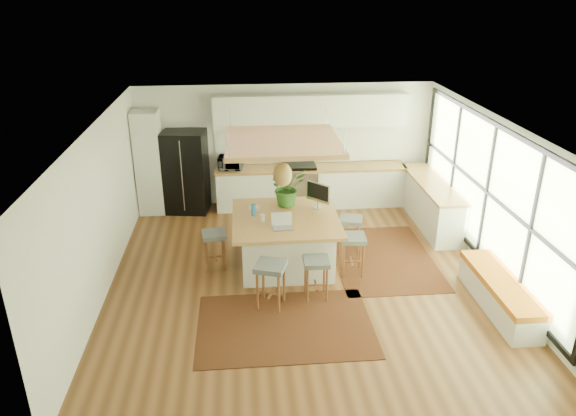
{
  "coord_description": "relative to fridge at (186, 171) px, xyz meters",
  "views": [
    {
      "loc": [
        -0.97,
        -8.03,
        4.76
      ],
      "look_at": [
        -0.2,
        0.5,
        1.1
      ],
      "focal_mm": 33.51,
      "sensor_mm": 36.0,
      "label": 1
    }
  ],
  "objects": [
    {
      "name": "stool_left_side",
      "position": [
        0.69,
        -2.67,
        -0.57
      ],
      "size": [
        0.46,
        0.46,
        0.69
      ],
      "primitive_type": null,
      "rotation": [
        0.0,
        0.0,
        -1.44
      ],
      "color": "#4D5255",
      "rests_on": "floor"
    },
    {
      "name": "rug_near",
      "position": [
        1.77,
        -4.55,
        -0.92
      ],
      "size": [
        2.6,
        1.8,
        0.01
      ],
      "primitive_type": "cube",
      "color": "black",
      "rests_on": "floor"
    },
    {
      "name": "rug_right",
      "position": [
        3.75,
        -2.61,
        -0.92
      ],
      "size": [
        1.8,
        2.6,
        0.01
      ],
      "primitive_type": "cube",
      "color": "black",
      "rests_on": "floor"
    },
    {
      "name": "ceiling_panel",
      "position": [
        1.89,
        -2.76,
        1.12
      ],
      "size": [
        1.86,
        1.86,
        0.8
      ],
      "primitive_type": null,
      "color": "#996836",
      "rests_on": "ceiling"
    },
    {
      "name": "right_counter_base",
      "position": [
        5.12,
        -1.16,
        -0.49
      ],
      "size": [
        0.6,
        2.5,
        0.88
      ],
      "primitive_type": "cube",
      "color": "silver",
      "rests_on": "floor"
    },
    {
      "name": "upper_cabinets",
      "position": [
        2.74,
        0.16,
        1.22
      ],
      "size": [
        4.2,
        0.34,
        0.7
      ],
      "primitive_type": "cube",
      "color": "silver",
      "rests_on": "wall_back"
    },
    {
      "name": "wall_right",
      "position": [
        5.44,
        -3.16,
        0.42
      ],
      "size": [
        0.0,
        7.0,
        7.0
      ],
      "primitive_type": "plane",
      "rotation": [
        1.57,
        0.0,
        -1.57
      ],
      "color": "silver",
      "rests_on": "ground"
    },
    {
      "name": "stool_right_back",
      "position": [
        3.19,
        -2.29,
        -0.57
      ],
      "size": [
        0.5,
        0.5,
        0.7
      ],
      "primitive_type": null,
      "rotation": [
        0.0,
        0.0,
        1.32
      ],
      "color": "#4D5255",
      "rests_on": "floor"
    },
    {
      "name": "wall_back",
      "position": [
        2.19,
        0.34,
        0.42
      ],
      "size": [
        6.5,
        0.0,
        6.5
      ],
      "primitive_type": "plane",
      "rotation": [
        1.57,
        0.0,
        0.0
      ],
      "color": "silver",
      "rests_on": "ground"
    },
    {
      "name": "island_plant",
      "position": [
        2.02,
        -2.12,
        0.28
      ],
      "size": [
        0.89,
        0.92,
        0.55
      ],
      "primitive_type": "imported",
      "rotation": [
        0.0,
        0.0,
        0.47
      ],
      "color": "#1E4C19",
      "rests_on": "island"
    },
    {
      "name": "right_counter_top",
      "position": [
        5.12,
        -1.16,
        -0.03
      ],
      "size": [
        0.64,
        2.54,
        0.05
      ],
      "primitive_type": "cube",
      "color": "#996836",
      "rests_on": "right_counter_base"
    },
    {
      "name": "stool_right_front",
      "position": [
        3.06,
        -3.1,
        -0.57
      ],
      "size": [
        0.46,
        0.46,
        0.72
      ],
      "primitive_type": null,
      "rotation": [
        0.0,
        0.0,
        1.5
      ],
      "color": "#4D5255",
      "rests_on": "floor"
    },
    {
      "name": "pantry",
      "position": [
        -0.76,
        0.02,
        0.2
      ],
      "size": [
        0.55,
        0.6,
        2.25
      ],
      "primitive_type": "cube",
      "color": "silver",
      "rests_on": "floor"
    },
    {
      "name": "wall_front",
      "position": [
        2.19,
        -6.66,
        0.42
      ],
      "size": [
        6.5,
        0.0,
        6.5
      ],
      "primitive_type": "plane",
      "rotation": [
        -1.57,
        0.0,
        0.0
      ],
      "color": "silver",
      "rests_on": "ground"
    },
    {
      "name": "floor",
      "position": [
        2.19,
        -3.16,
        -0.93
      ],
      "size": [
        7.0,
        7.0,
        0.0
      ],
      "primitive_type": "plane",
      "color": "#563118",
      "rests_on": "ground"
    },
    {
      "name": "back_counter_base",
      "position": [
        2.74,
        0.02,
        -0.49
      ],
      "size": [
        4.2,
        0.6,
        0.88
      ],
      "primitive_type": "cube",
      "color": "silver",
      "rests_on": "floor"
    },
    {
      "name": "island_bottle_1",
      "position": [
        1.54,
        -2.81,
        0.1
      ],
      "size": [
        0.07,
        0.07,
        0.19
      ],
      "primitive_type": "cylinder",
      "color": "silver",
      "rests_on": "island"
    },
    {
      "name": "island_bottle_0",
      "position": [
        1.39,
        -2.56,
        0.1
      ],
      "size": [
        0.07,
        0.07,
        0.19
      ],
      "primitive_type": "cylinder",
      "color": "#2D6FB5",
      "rests_on": "island"
    },
    {
      "name": "window_wall",
      "position": [
        5.41,
        -3.16,
        0.47
      ],
      "size": [
        0.1,
        6.2,
        2.6
      ],
      "primitive_type": null,
      "color": "black",
      "rests_on": "wall_right"
    },
    {
      "name": "range",
      "position": [
        2.49,
        0.02,
        -0.43
      ],
      "size": [
        0.76,
        0.62,
        1.0
      ],
      "primitive_type": null,
      "color": "#A5A5AA",
      "rests_on": "floor"
    },
    {
      "name": "monitor",
      "position": [
        2.56,
        -2.3,
        0.26
      ],
      "size": [
        0.5,
        0.5,
        0.48
      ],
      "primitive_type": null,
      "rotation": [
        0.0,
        0.0,
        -0.8
      ],
      "color": "#A5A5AA",
      "rests_on": "island"
    },
    {
      "name": "wall_left",
      "position": [
        -1.06,
        -3.16,
        0.42
      ],
      "size": [
        0.0,
        7.0,
        7.0
      ],
      "primitive_type": "plane",
      "rotation": [
        1.57,
        0.0,
        1.57
      ],
      "color": "silver",
      "rests_on": "ground"
    },
    {
      "name": "stool_near_right",
      "position": [
        2.34,
        -3.79,
        -0.57
      ],
      "size": [
        0.41,
        0.41,
        0.68
      ],
      "primitive_type": null,
      "rotation": [
        0.0,
        0.0,
        -0.02
      ],
      "color": "#4D5255",
      "rests_on": "floor"
    },
    {
      "name": "ceiling",
      "position": [
        2.19,
        -3.16,
        1.78
      ],
      "size": [
        7.0,
        7.0,
        0.0
      ],
      "primitive_type": "plane",
      "rotation": [
        3.14,
        0.0,
        0.0
      ],
      "color": "white",
      "rests_on": "ground"
    },
    {
      "name": "microwave",
      "position": [
        0.97,
        0.03,
        0.18
      ],
      "size": [
        0.56,
        0.35,
        0.36
      ],
      "primitive_type": "imported",
      "rotation": [
        0.0,
        0.0,
        -0.11
      ],
      "color": "#A5A5AA",
      "rests_on": "back_counter_top"
    },
    {
      "name": "stool_near_left",
      "position": [
        1.6,
        -3.99,
        -0.57
      ],
      "size": [
        0.56,
        0.56,
        0.75
      ],
      "primitive_type": null,
      "rotation": [
        0.0,
        0.0,
        -0.32
      ],
      "color": "#4D5255",
      "rests_on": "floor"
    },
    {
      "name": "window_bench",
      "position": [
        5.14,
        -4.36,
        -0.68
      ],
      "size": [
        0.52,
        2.0,
        0.5
      ],
      "primitive_type": null,
      "color": "silver",
      "rests_on": "floor"
    },
    {
      "name": "island",
      "position": [
        1.94,
        -2.66,
        -0.46
      ],
      "size": [
        1.85,
        1.85,
        0.93
      ],
      "primitive_type": null,
      "color": "#996836",
      "rests_on": "floor"
    },
    {
      "name": "island_bowl",
      "position": [
        1.42,
        -2.29,
        0.03
      ],
      "size": [
        0.2,
        0.2,
        0.05
      ],
      "primitive_type": "imported",
      "rotation": [
        0.0,
        0.0,
        -0.02
      ],
      "color": "white",
      "rests_on": "island"
    },
    {
      "name": "back_counter_top",
      "position": [
        2.74,
        0.02,
        -0.03
      ],
      "size": [
        4.24,
        0.64,
        0.05
      ],
      "primitive_type": "cube",
      "color": "#996836",
      "rests_on": "back_counter_base"
    },
    {
      "name": "backsplash",
      "position": [
        2.74,
        0.32,
        0.43
      ],
      "size": [
        4.2,
        0.02,
        0.8
      ],
      "primitive_type": "cube",
      "color": "white",
      "rests_on": "wall_back"
    },
    {
      "name": "laptop",
      "position": [
        1.86,
        -3.12,
        0.12
      ],
      "size": [
        0.37,
        0.39,
        0.26
      ],
      "primitive_type": null,
      "rotation": [
        0.0,
        0.0,
        0.07
      ],
      "color": "#A5A5AA",
      "rests_on": "island"
    },
    {
      "name": "fridge",
      "position": [
        0.0,
        0.0,
        0.0
      ],
      "size": [
        0.99,
        0.82,
        1.8
      ],
      "primitive_type": null,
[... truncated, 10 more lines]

